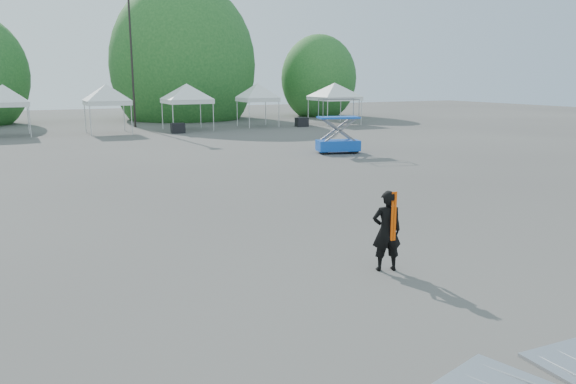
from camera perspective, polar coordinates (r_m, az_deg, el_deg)
name	(u,v)px	position (r m, az deg, el deg)	size (l,w,h in m)	color
ground	(285,235)	(13.77, -0.35, -4.39)	(120.00, 120.00, 0.00)	#474442
light_pole_east	(131,53)	(44.79, -15.62, 13.40)	(0.60, 0.25, 9.80)	black
tree_mid_e	(183,65)	(53.00, -10.59, 12.55)	(5.12, 5.12, 7.79)	#382314
tree_far_e	(319,79)	(56.25, 3.13, 11.43)	(3.84, 3.84, 5.84)	#382314
tent_d	(3,89)	(40.72, -27.01, 9.34)	(4.15, 4.15, 3.88)	silver
tent_e	(106,88)	(40.35, -17.99, 10.01)	(4.02, 4.02, 3.88)	silver
tent_f	(186,87)	(41.46, -10.28, 10.42)	(4.42, 4.42, 3.88)	silver
tent_g	(257,87)	(43.92, -3.12, 10.64)	(3.76, 3.76, 3.88)	silver
tent_h	(335,86)	(46.22, 4.77, 10.66)	(4.73, 4.73, 3.88)	silver
man	(387,231)	(11.27, 10.00, -3.89)	(0.68, 0.55, 1.63)	black
scissor_lift	(338,126)	(28.49, 5.13, 6.69)	(2.31, 1.56, 2.72)	#0D59B5
crate_mid	(178,128)	(39.45, -11.13, 6.39)	(0.89, 0.69, 0.69)	black
crate_east	(302,122)	(43.87, 1.40, 7.11)	(0.90, 0.70, 0.70)	black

